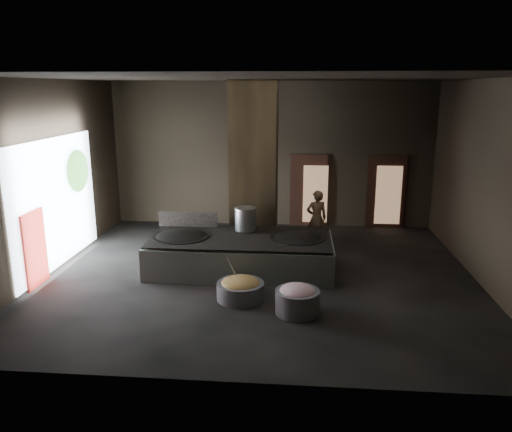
# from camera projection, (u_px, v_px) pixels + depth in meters

# --- Properties ---
(floor) EXTENTS (10.00, 9.00, 0.10)m
(floor) POSITION_uv_depth(u_px,v_px,m) (260.00, 276.00, 11.85)
(floor) COLOR black
(floor) RESTS_ON ground
(ceiling) EXTENTS (10.00, 9.00, 0.10)m
(ceiling) POSITION_uv_depth(u_px,v_px,m) (260.00, 75.00, 10.70)
(ceiling) COLOR black
(ceiling) RESTS_ON back_wall
(back_wall) EXTENTS (10.00, 0.10, 4.50)m
(back_wall) POSITION_uv_depth(u_px,v_px,m) (271.00, 155.00, 15.67)
(back_wall) COLOR black
(back_wall) RESTS_ON ground
(front_wall) EXTENTS (10.00, 0.10, 4.50)m
(front_wall) POSITION_uv_depth(u_px,v_px,m) (233.00, 240.00, 6.89)
(front_wall) COLOR black
(front_wall) RESTS_ON ground
(left_wall) EXTENTS (0.10, 9.00, 4.50)m
(left_wall) POSITION_uv_depth(u_px,v_px,m) (46.00, 177.00, 11.71)
(left_wall) COLOR black
(left_wall) RESTS_ON ground
(right_wall) EXTENTS (0.10, 9.00, 4.50)m
(right_wall) POSITION_uv_depth(u_px,v_px,m) (491.00, 185.00, 10.85)
(right_wall) COLOR black
(right_wall) RESTS_ON ground
(pillar) EXTENTS (1.20, 1.20, 4.50)m
(pillar) POSITION_uv_depth(u_px,v_px,m) (254.00, 168.00, 13.14)
(pillar) COLOR black
(pillar) RESTS_ON ground
(hearth_platform) EXTENTS (4.37, 2.09, 0.76)m
(hearth_platform) POSITION_uv_depth(u_px,v_px,m) (241.00, 255.00, 12.05)
(hearth_platform) COLOR #A1B3A2
(hearth_platform) RESTS_ON ground
(platform_cap) EXTENTS (4.28, 2.05, 0.03)m
(platform_cap) POSITION_uv_depth(u_px,v_px,m) (241.00, 237.00, 11.94)
(platform_cap) COLOR black
(platform_cap) RESTS_ON hearth_platform
(wok_left) EXTENTS (1.38, 1.38, 0.38)m
(wok_left) POSITION_uv_depth(u_px,v_px,m) (181.00, 239.00, 12.04)
(wok_left) COLOR black
(wok_left) RESTS_ON hearth_platform
(wok_left_rim) EXTENTS (1.41, 1.41, 0.05)m
(wok_left_rim) POSITION_uv_depth(u_px,v_px,m) (181.00, 236.00, 12.02)
(wok_left_rim) COLOR black
(wok_left_rim) RESTS_ON hearth_platform
(wok_right) EXTENTS (1.28, 1.28, 0.36)m
(wok_right) POSITION_uv_depth(u_px,v_px,m) (297.00, 241.00, 11.90)
(wok_right) COLOR black
(wok_right) RESTS_ON hearth_platform
(wok_right_rim) EXTENTS (1.31, 1.31, 0.05)m
(wok_right_rim) POSITION_uv_depth(u_px,v_px,m) (297.00, 238.00, 11.88)
(wok_right_rim) COLOR black
(wok_right_rim) RESTS_ON hearth_platform
(stock_pot) EXTENTS (0.53, 0.53, 0.57)m
(stock_pot) POSITION_uv_depth(u_px,v_px,m) (245.00, 219.00, 12.39)
(stock_pot) COLOR #B1B6BA
(stock_pot) RESTS_ON hearth_platform
(splash_guard) EXTENTS (1.52, 0.06, 0.38)m
(splash_guard) POSITION_uv_depth(u_px,v_px,m) (188.00, 219.00, 12.74)
(splash_guard) COLOR black
(splash_guard) RESTS_ON hearth_platform
(cook) EXTENTS (0.65, 0.50, 1.59)m
(cook) POSITION_uv_depth(u_px,v_px,m) (317.00, 219.00, 13.75)
(cook) COLOR #8F6C48
(cook) RESTS_ON ground
(veg_basin) EXTENTS (1.21, 1.21, 0.37)m
(veg_basin) POSITION_uv_depth(u_px,v_px,m) (240.00, 291.00, 10.41)
(veg_basin) COLOR gray
(veg_basin) RESTS_ON ground
(veg_fill) EXTENTS (0.81, 0.81, 0.25)m
(veg_fill) POSITION_uv_depth(u_px,v_px,m) (240.00, 283.00, 10.37)
(veg_fill) COLOR #979D4C
(veg_fill) RESTS_ON veg_basin
(ladle) EXTENTS (0.27, 0.32, 0.70)m
(ladle) POSITION_uv_depth(u_px,v_px,m) (234.00, 271.00, 10.48)
(ladle) COLOR #B1B6BA
(ladle) RESTS_ON veg_basin
(meat_basin) EXTENTS (1.14, 1.14, 0.48)m
(meat_basin) POSITION_uv_depth(u_px,v_px,m) (297.00, 302.00, 9.74)
(meat_basin) COLOR gray
(meat_basin) RESTS_ON ground
(meat_fill) EXTENTS (0.72, 0.72, 0.28)m
(meat_fill) POSITION_uv_depth(u_px,v_px,m) (298.00, 292.00, 9.69)
(meat_fill) COLOR pink
(meat_fill) RESTS_ON meat_basin
(doorway_near) EXTENTS (1.18, 0.08, 2.38)m
(doorway_near) POSITION_uv_depth(u_px,v_px,m) (309.00, 192.00, 15.76)
(doorway_near) COLOR black
(doorway_near) RESTS_ON ground
(doorway_near_glow) EXTENTS (0.76, 0.04, 1.81)m
(doorway_near_glow) POSITION_uv_depth(u_px,v_px,m) (315.00, 194.00, 15.66)
(doorway_near_glow) COLOR #8C6647
(doorway_near_glow) RESTS_ON ground
(doorway_far) EXTENTS (1.18, 0.08, 2.38)m
(doorway_far) POSITION_uv_depth(u_px,v_px,m) (386.00, 193.00, 15.55)
(doorway_far) COLOR black
(doorway_far) RESTS_ON ground
(doorway_far_glow) EXTENTS (0.78, 0.04, 1.84)m
(doorway_far_glow) POSITION_uv_depth(u_px,v_px,m) (388.00, 195.00, 15.51)
(doorway_far_glow) COLOR #8C6647
(doorway_far_glow) RESTS_ON ground
(left_opening) EXTENTS (0.04, 4.20, 3.10)m
(left_opening) POSITION_uv_depth(u_px,v_px,m) (57.00, 203.00, 12.05)
(left_opening) COLOR white
(left_opening) RESTS_ON ground
(pavilion_sliver) EXTENTS (0.05, 0.90, 1.70)m
(pavilion_sliver) POSITION_uv_depth(u_px,v_px,m) (35.00, 249.00, 10.98)
(pavilion_sliver) COLOR maroon
(pavilion_sliver) RESTS_ON ground
(tree_silhouette) EXTENTS (0.28, 1.10, 1.10)m
(tree_silhouette) POSITION_uv_depth(u_px,v_px,m) (78.00, 171.00, 12.95)
(tree_silhouette) COLOR #194714
(tree_silhouette) RESTS_ON left_opening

